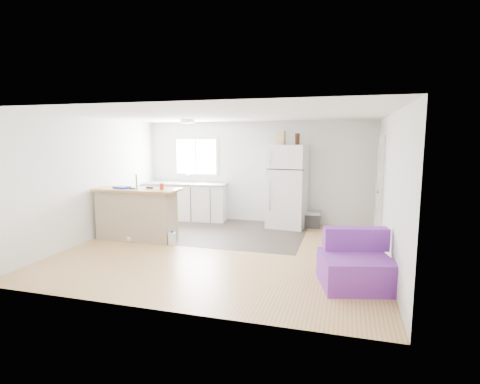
% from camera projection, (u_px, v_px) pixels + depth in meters
% --- Properties ---
extents(room, '(5.51, 5.01, 2.41)m').
position_uv_depth(room, '(224.00, 184.00, 6.62)').
color(room, '#A98347').
rests_on(room, ground).
extents(vinyl_zone, '(4.05, 2.50, 0.00)m').
position_uv_depth(vinyl_zone, '(211.00, 231.00, 8.18)').
color(vinyl_zone, '#382F2A').
rests_on(vinyl_zone, floor).
extents(window, '(1.18, 0.06, 0.98)m').
position_uv_depth(window, '(196.00, 157.00, 9.36)').
color(window, white).
rests_on(window, back_wall).
extents(interior_door, '(0.11, 0.92, 2.10)m').
position_uv_depth(interior_door, '(379.00, 189.00, 7.38)').
color(interior_door, white).
rests_on(interior_door, right_wall).
extents(ceiling_fixture, '(0.30, 0.30, 0.07)m').
position_uv_depth(ceiling_fixture, '(188.00, 121.00, 7.92)').
color(ceiling_fixture, white).
rests_on(ceiling_fixture, ceiling).
extents(kitchen_cabinets, '(2.10, 0.84, 1.19)m').
position_uv_depth(kitchen_cabinets, '(186.00, 201.00, 9.26)').
color(kitchen_cabinets, white).
rests_on(kitchen_cabinets, floor).
extents(peninsula, '(1.68, 0.67, 1.03)m').
position_uv_depth(peninsula, '(137.00, 214.00, 7.43)').
color(peninsula, tan).
rests_on(peninsula, floor).
extents(refrigerator, '(0.89, 0.85, 1.86)m').
position_uv_depth(refrigerator, '(287.00, 186.00, 8.43)').
color(refrigerator, white).
rests_on(refrigerator, floor).
extents(cooler, '(0.48, 0.33, 0.36)m').
position_uv_depth(cooler, '(310.00, 219.00, 8.49)').
color(cooler, '#2A2A2C').
rests_on(cooler, floor).
extents(purple_seat, '(1.08, 1.05, 0.74)m').
position_uv_depth(purple_seat, '(355.00, 266.00, 5.13)').
color(purple_seat, purple).
rests_on(purple_seat, floor).
extents(cleaner_jug, '(0.14, 0.11, 0.28)m').
position_uv_depth(cleaner_jug, '(172.00, 239.00, 7.07)').
color(cleaner_jug, silver).
rests_on(cleaner_jug, floor).
extents(mop, '(0.30, 0.36, 1.35)m').
position_uv_depth(mop, '(132.00, 230.00, 7.30)').
color(mop, green).
rests_on(mop, floor).
extents(red_cup, '(0.10, 0.10, 0.12)m').
position_uv_depth(red_cup, '(162.00, 186.00, 7.21)').
color(red_cup, red).
rests_on(red_cup, peninsula).
extents(blue_tray, '(0.35, 0.30, 0.04)m').
position_uv_depth(blue_tray, '(122.00, 187.00, 7.39)').
color(blue_tray, '#132DBA').
rests_on(blue_tray, peninsula).
extents(tool_a, '(0.14, 0.07, 0.03)m').
position_uv_depth(tool_a, '(150.00, 188.00, 7.36)').
color(tool_a, black).
rests_on(tool_a, peninsula).
extents(tool_b, '(0.10, 0.05, 0.03)m').
position_uv_depth(tool_b, '(133.00, 188.00, 7.26)').
color(tool_b, black).
rests_on(tool_b, peninsula).
extents(cardboard_box, '(0.22, 0.16, 0.30)m').
position_uv_depth(cardboard_box, '(281.00, 138.00, 8.28)').
color(cardboard_box, tan).
rests_on(cardboard_box, refrigerator).
extents(bottle_left, '(0.09, 0.09, 0.25)m').
position_uv_depth(bottle_left, '(297.00, 139.00, 8.16)').
color(bottle_left, '#3B180A').
rests_on(bottle_left, refrigerator).
extents(bottle_right, '(0.07, 0.07, 0.25)m').
position_uv_depth(bottle_right, '(298.00, 139.00, 8.22)').
color(bottle_right, '#3B180A').
rests_on(bottle_right, refrigerator).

